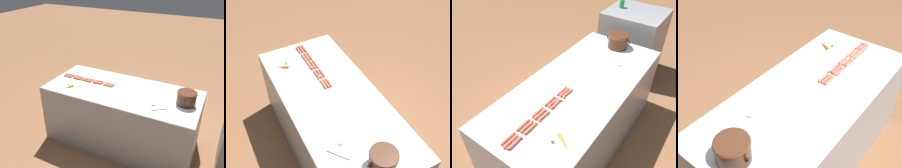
# 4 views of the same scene
# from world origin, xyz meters

# --- Properties ---
(ground_plane) EXTENTS (20.00, 20.00, 0.00)m
(ground_plane) POSITION_xyz_m (0.00, 0.00, 0.00)
(ground_plane) COLOR brown
(griddle_counter) EXTENTS (0.93, 2.10, 0.87)m
(griddle_counter) POSITION_xyz_m (0.00, 0.00, 0.43)
(griddle_counter) COLOR #9EA0A5
(griddle_counter) RESTS_ON ground_plane
(hot_dog_0) EXTENTS (0.03, 0.15, 0.03)m
(hot_dog_0) POSITION_xyz_m (-0.06, -0.90, 0.88)
(hot_dog_0) COLOR #C56051
(hot_dog_0) RESTS_ON griddle_counter
(hot_dog_1) EXTENTS (0.03, 0.15, 0.03)m
(hot_dog_1) POSITION_xyz_m (-0.07, -0.73, 0.88)
(hot_dog_1) COLOR #C06647
(hot_dog_1) RESTS_ON griddle_counter
(hot_dog_2) EXTENTS (0.03, 0.15, 0.03)m
(hot_dog_2) POSITION_xyz_m (-0.06, -0.56, 0.88)
(hot_dog_2) COLOR #C2644F
(hot_dog_2) RESTS_ON griddle_counter
(hot_dog_3) EXTENTS (0.03, 0.15, 0.03)m
(hot_dog_3) POSITION_xyz_m (-0.07, -0.39, 0.88)
(hot_dog_3) COLOR #C6634C
(hot_dog_3) RESTS_ON griddle_counter
(hot_dog_4) EXTENTS (0.03, 0.15, 0.03)m
(hot_dog_4) POSITION_xyz_m (-0.06, -0.22, 0.88)
(hot_dog_4) COLOR #C46751
(hot_dog_4) RESTS_ON griddle_counter
(hot_dog_5) EXTENTS (0.03, 0.15, 0.03)m
(hot_dog_5) POSITION_xyz_m (-0.03, -0.91, 0.88)
(hot_dog_5) COLOR #CC5B4D
(hot_dog_5) RESTS_ON griddle_counter
(hot_dog_6) EXTENTS (0.03, 0.15, 0.03)m
(hot_dog_6) POSITION_xyz_m (-0.03, -0.73, 0.88)
(hot_dog_6) COLOR #C15E51
(hot_dog_6) RESTS_ON griddle_counter
(hot_dog_7) EXTENTS (0.03, 0.15, 0.03)m
(hot_dog_7) POSITION_xyz_m (-0.03, -0.56, 0.88)
(hot_dog_7) COLOR #C1664F
(hot_dog_7) RESTS_ON griddle_counter
(hot_dog_8) EXTENTS (0.03, 0.15, 0.03)m
(hot_dog_8) POSITION_xyz_m (-0.03, -0.39, 0.88)
(hot_dog_8) COLOR #C75A48
(hot_dog_8) RESTS_ON griddle_counter
(hot_dog_9) EXTENTS (0.03, 0.15, 0.03)m
(hot_dog_9) POSITION_xyz_m (-0.03, -0.22, 0.88)
(hot_dog_9) COLOR #C75E48
(hot_dog_9) RESTS_ON griddle_counter
(hot_dog_10) EXTENTS (0.03, 0.15, 0.03)m
(hot_dog_10) POSITION_xyz_m (0.01, -0.90, 0.88)
(hot_dog_10) COLOR #CB6050
(hot_dog_10) RESTS_ON griddle_counter
(hot_dog_11) EXTENTS (0.03, 0.15, 0.03)m
(hot_dog_11) POSITION_xyz_m (0.01, -0.72, 0.88)
(hot_dog_11) COLOR #C26749
(hot_dog_11) RESTS_ON griddle_counter
(hot_dog_12) EXTENTS (0.03, 0.15, 0.03)m
(hot_dog_12) POSITION_xyz_m (0.01, -0.56, 0.88)
(hot_dog_12) COLOR #C76750
(hot_dog_12) RESTS_ON griddle_counter
(hot_dog_13) EXTENTS (0.03, 0.15, 0.03)m
(hot_dog_13) POSITION_xyz_m (0.00, -0.39, 0.88)
(hot_dog_13) COLOR #BF5D4D
(hot_dog_13) RESTS_ON griddle_counter
(hot_dog_14) EXTENTS (0.03, 0.15, 0.03)m
(hot_dog_14) POSITION_xyz_m (0.00, -0.22, 0.88)
(hot_dog_14) COLOR #C2664F
(hot_dog_14) RESTS_ON griddle_counter
(bean_pot) EXTENTS (0.30, 0.24, 0.17)m
(bean_pot) POSITION_xyz_m (-0.01, 0.86, 0.96)
(bean_pot) COLOR #472616
(bean_pot) RESTS_ON griddle_counter
(serving_spoon) EXTENTS (0.20, 0.24, 0.02)m
(serving_spoon) POSITION_xyz_m (0.21, 0.54, 0.88)
(serving_spoon) COLOR #B7B7BC
(serving_spoon) RESTS_ON griddle_counter
(carrot) EXTENTS (0.17, 0.11, 0.03)m
(carrot) POSITION_xyz_m (0.29, -0.69, 0.88)
(carrot) COLOR orange
(carrot) RESTS_ON griddle_counter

